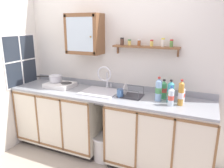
# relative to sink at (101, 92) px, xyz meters

# --- Properties ---
(back_wall) EXTENTS (3.46, 0.07, 2.64)m
(back_wall) POSITION_rel_sink_xyz_m (0.10, 0.29, 0.38)
(back_wall) COLOR silver
(back_wall) RESTS_ON ground
(lower_cabinet_run) EXTENTS (1.34, 0.64, 0.92)m
(lower_cabinet_run) POSITION_rel_sink_xyz_m (-0.66, -0.04, -0.48)
(lower_cabinet_run) COLOR black
(lower_cabinet_run) RESTS_ON ground
(lower_cabinet_run_right) EXTENTS (1.31, 0.64, 0.92)m
(lower_cabinet_run_right) POSITION_rel_sink_xyz_m (0.87, -0.04, -0.48)
(lower_cabinet_run_right) COLOR black
(lower_cabinet_run_right) RESTS_ON ground
(countertop) EXTENTS (2.82, 0.66, 0.03)m
(countertop) POSITION_rel_sink_xyz_m (0.10, -0.05, -0.01)
(countertop) COLOR gray
(countertop) RESTS_ON lower_cabinet_run
(backsplash) EXTENTS (2.82, 0.02, 0.08)m
(backsplash) POSITION_rel_sink_xyz_m (0.10, 0.26, 0.04)
(backsplash) COLOR gray
(backsplash) RESTS_ON countertop
(sink) EXTENTS (0.50, 0.48, 0.46)m
(sink) POSITION_rel_sink_xyz_m (0.00, 0.00, 0.00)
(sink) COLOR silver
(sink) RESTS_ON countertop
(hot_plate_stove) EXTENTS (0.41, 0.33, 0.07)m
(hot_plate_stove) POSITION_rel_sink_xyz_m (-0.68, -0.03, 0.04)
(hot_plate_stove) COLOR silver
(hot_plate_stove) RESTS_ON countertop
(saucepan) EXTENTS (0.37, 0.22, 0.10)m
(saucepan) POSITION_rel_sink_xyz_m (-0.78, -0.00, 0.12)
(saucepan) COLOR silver
(saucepan) RESTS_ON hot_plate_stove
(bottle_opaque_white_0) EXTENTS (0.08, 0.08, 0.22)m
(bottle_opaque_white_0) POSITION_rel_sink_xyz_m (1.08, 0.04, 0.10)
(bottle_opaque_white_0) COLOR white
(bottle_opaque_white_0) RESTS_ON countertop
(bottle_juice_amber_1) EXTENTS (0.06, 0.06, 0.31)m
(bottle_juice_amber_1) POSITION_rel_sink_xyz_m (1.09, -0.09, 0.14)
(bottle_juice_amber_1) COLOR gold
(bottle_juice_amber_1) RESTS_ON countertop
(bottle_water_clear_2) EXTENTS (0.07, 0.07, 0.24)m
(bottle_water_clear_2) POSITION_rel_sink_xyz_m (0.99, -0.15, 0.11)
(bottle_water_clear_2) COLOR silver
(bottle_water_clear_2) RESTS_ON countertop
(bottle_detergent_teal_3) EXTENTS (0.08, 0.08, 0.28)m
(bottle_detergent_teal_3) POSITION_rel_sink_xyz_m (0.96, -0.03, 0.13)
(bottle_detergent_teal_3) COLOR teal
(bottle_detergent_teal_3) RESTS_ON countertop
(bottle_soda_green_4) EXTENTS (0.08, 0.08, 0.25)m
(bottle_soda_green_4) POSITION_rel_sink_xyz_m (0.86, 0.07, 0.12)
(bottle_soda_green_4) COLOR #4CB266
(bottle_soda_green_4) RESTS_ON countertop
(bottle_water_blue_5) EXTENTS (0.08, 0.08, 0.30)m
(bottle_water_blue_5) POSITION_rel_sink_xyz_m (0.82, -0.04, 0.14)
(bottle_water_blue_5) COLOR #8CB7E0
(bottle_water_blue_5) RESTS_ON countertop
(dish_rack) EXTENTS (0.30, 0.26, 0.16)m
(dish_rack) POSITION_rel_sink_xyz_m (0.44, -0.02, 0.03)
(dish_rack) COLOR #333338
(dish_rack) RESTS_ON countertop
(mug) EXTENTS (0.09, 0.12, 0.11)m
(mug) POSITION_rel_sink_xyz_m (0.34, -0.11, 0.06)
(mug) COLOR #3F6699
(mug) RESTS_ON countertop
(wall_cabinet) EXTENTS (0.51, 0.30, 0.56)m
(wall_cabinet) POSITION_rel_sink_xyz_m (-0.31, 0.13, 0.79)
(wall_cabinet) COLOR brown
(spice_shelf) EXTENTS (0.89, 0.14, 0.23)m
(spice_shelf) POSITION_rel_sink_xyz_m (0.56, 0.20, 0.65)
(spice_shelf) COLOR brown
(window) EXTENTS (0.03, 0.64, 0.80)m
(window) POSITION_rel_sink_xyz_m (-1.33, -0.12, 0.38)
(window) COLOR #262D38
(trash_bin) EXTENTS (0.33, 0.33, 0.36)m
(trash_bin) POSITION_rel_sink_xyz_m (0.11, -0.15, -0.76)
(trash_bin) COLOR silver
(trash_bin) RESTS_ON ground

